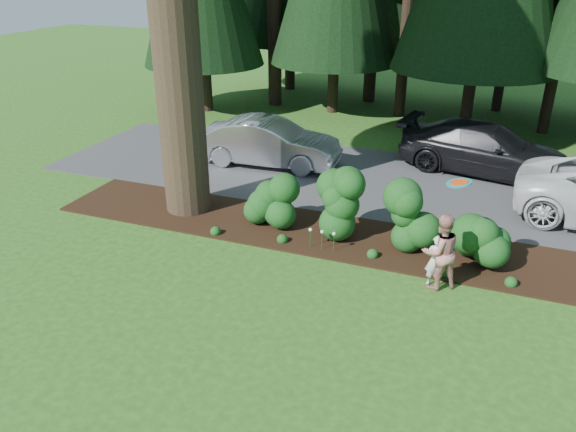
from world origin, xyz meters
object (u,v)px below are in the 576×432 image
Objects in this scene: car_dark_suv at (484,149)px; frisbee at (459,183)px; child at (435,261)px; adult at (440,252)px; car_silver_wagon at (269,143)px.

frisbee is at bearing -172.36° from car_dark_suv.
child is 2.32× the size of frisbee.
car_dark_suv is 7.76m from adult.
car_silver_wagon is 8.60m from child.
car_dark_suv is at bearing -77.96° from car_silver_wagon.
car_silver_wagon is 2.77× the size of adult.
car_silver_wagon is 9.21× the size of frisbee.
adult is 1.56m from frisbee.
adult is (0.08, -0.05, 0.26)m from child.
frisbee is (0.26, 0.12, 1.80)m from child.
adult is 3.32× the size of frisbee.
car_dark_suv is at bearing -111.90° from child.
child is 0.70× the size of adult.
car_silver_wagon is 8.70m from adult.
car_silver_wagon is at bearing 114.95° from car_dark_suv.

